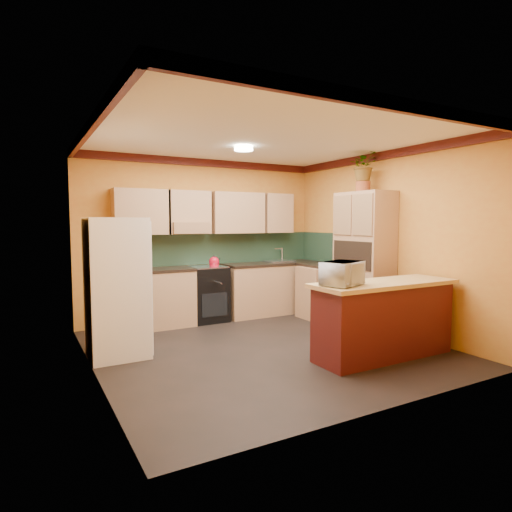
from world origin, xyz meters
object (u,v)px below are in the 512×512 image
at_px(base_cabinets_back, 241,292).
at_px(fridge, 117,288).
at_px(pantry, 364,261).
at_px(microwave, 342,273).
at_px(breakfast_bar, 384,321).
at_px(stove, 208,294).

height_order(base_cabinets_back, fridge, fridge).
distance_m(pantry, microwave, 1.86).
xyz_separation_m(pantry, breakfast_bar, (-0.77, -1.18, -0.61)).
xyz_separation_m(base_cabinets_back, stove, (-0.62, -0.00, 0.02)).
xyz_separation_m(fridge, breakfast_bar, (2.83, -1.60, -0.41)).
xyz_separation_m(base_cabinets_back, breakfast_bar, (0.52, -2.81, 0.00)).
height_order(pantry, microwave, pantry).
height_order(stove, fridge, fridge).
relative_size(base_cabinets_back, pantry, 1.74).
relative_size(stove, microwave, 1.84).
bearing_deg(base_cabinets_back, pantry, -51.77).
relative_size(fridge, breakfast_bar, 0.94).
bearing_deg(pantry, fridge, 173.34).
distance_m(stove, breakfast_bar, 3.03).
distance_m(fridge, breakfast_bar, 3.28).
bearing_deg(breakfast_bar, base_cabinets_back, 100.39).
relative_size(base_cabinets_back, microwave, 7.39).
height_order(stove, breakfast_bar, stove).
xyz_separation_m(stove, fridge, (-1.69, -1.21, 0.39)).
bearing_deg(breakfast_bar, stove, 112.09).
xyz_separation_m(base_cabinets_back, fridge, (-2.32, -1.21, 0.41)).
relative_size(fridge, pantry, 0.81).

